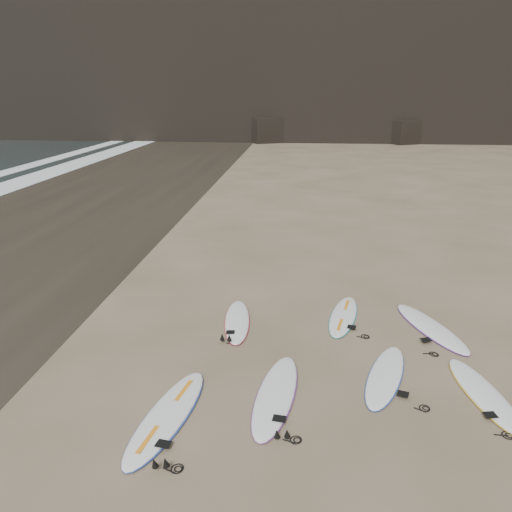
{
  "coord_description": "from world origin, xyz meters",
  "views": [
    {
      "loc": [
        -1.89,
        -8.25,
        5.3
      ],
      "look_at": [
        -2.94,
        3.02,
        1.5
      ],
      "focal_mm": 35.0,
      "sensor_mm": 36.0,
      "label": 1
    }
  ],
  "objects": [
    {
      "name": "surfboard_1",
      "position": [
        -2.25,
        -0.48,
        0.05
      ],
      "size": [
        1.0,
        2.78,
        0.1
      ],
      "primitive_type": "ellipsoid",
      "rotation": [
        0.0,
        0.0,
        -0.13
      ],
      "color": "white",
      "rests_on": "ground"
    },
    {
      "name": "surfboard_6",
      "position": [
        -0.79,
        2.97,
        0.04
      ],
      "size": [
        1.07,
        2.48,
        0.09
      ],
      "primitive_type": "ellipsoid",
      "rotation": [
        0.0,
        0.0,
        -0.21
      ],
      "color": "white",
      "rests_on": "ground"
    },
    {
      "name": "surfboard_5",
      "position": [
        -3.34,
        2.45,
        0.04
      ],
      "size": [
        0.81,
        2.42,
        0.09
      ],
      "primitive_type": "ellipsoid",
      "rotation": [
        0.0,
        0.0,
        0.1
      ],
      "color": "white",
      "rests_on": "ground"
    },
    {
      "name": "surfboard_3",
      "position": [
        1.52,
        -0.11,
        0.04
      ],
      "size": [
        1.03,
        2.55,
        0.09
      ],
      "primitive_type": "ellipsoid",
      "rotation": [
        0.0,
        0.0,
        0.18
      ],
      "color": "white",
      "rests_on": "ground"
    },
    {
      "name": "wet_sand",
      "position": [
        -13.0,
        10.0,
        0.0
      ],
      "size": [
        12.0,
        200.0,
        0.01
      ],
      "primitive_type": "cube",
      "color": "#383026",
      "rests_on": "ground"
    },
    {
      "name": "surfboard_7",
      "position": [
        1.19,
        2.52,
        0.05
      ],
      "size": [
        1.56,
        2.75,
        0.1
      ],
      "primitive_type": "ellipsoid",
      "rotation": [
        0.0,
        0.0,
        0.36
      ],
      "color": "white",
      "rests_on": "ground"
    },
    {
      "name": "surfboard_2",
      "position": [
        -0.17,
        0.35,
        0.04
      ],
      "size": [
        1.33,
        2.51,
        0.09
      ],
      "primitive_type": "ellipsoid",
      "rotation": [
        0.0,
        0.0,
        -0.32
      ],
      "color": "white",
      "rests_on": "ground"
    },
    {
      "name": "surfboard_0",
      "position": [
        -4.05,
        -1.26,
        0.05
      ],
      "size": [
        1.17,
        2.87,
        0.1
      ],
      "primitive_type": "ellipsoid",
      "rotation": [
        0.0,
        0.0,
        -0.19
      ],
      "color": "white",
      "rests_on": "ground"
    },
    {
      "name": "ground",
      "position": [
        0.0,
        0.0,
        0.0
      ],
      "size": [
        240.0,
        240.0,
        0.0
      ],
      "primitive_type": "plane",
      "color": "#897559",
      "rests_on": "ground"
    }
  ]
}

